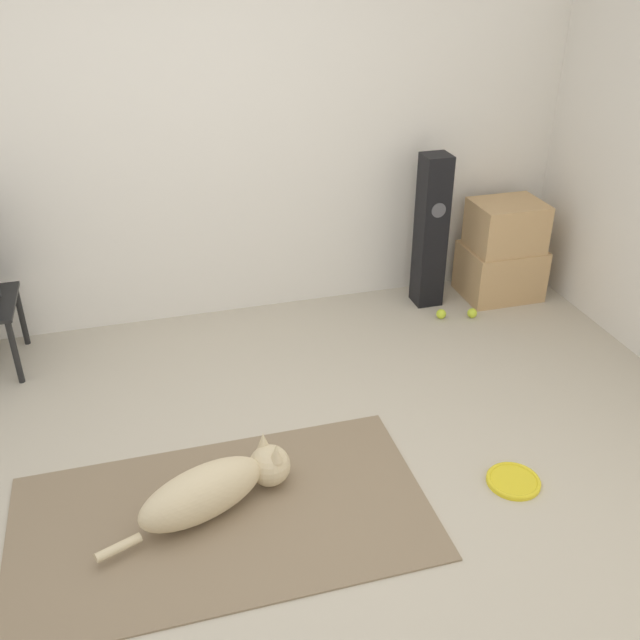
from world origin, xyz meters
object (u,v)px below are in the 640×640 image
(cardboard_box_lower, at_px, (500,271))
(cardboard_box_upper, at_px, (506,226))
(dog, at_px, (215,488))
(tennis_ball_by_boxes, at_px, (472,313))
(frisbee, at_px, (513,481))
(floor_speaker, at_px, (431,232))
(tennis_ball_near_speaker, at_px, (441,314))

(cardboard_box_lower, distance_m, cardboard_box_upper, 0.35)
(dog, relative_size, tennis_ball_by_boxes, 13.68)
(dog, xyz_separation_m, frisbee, (1.39, -0.20, -0.12))
(floor_speaker, bearing_deg, cardboard_box_lower, -3.48)
(cardboard_box_lower, bearing_deg, tennis_ball_near_speaker, -157.42)
(dog, relative_size, cardboard_box_lower, 1.72)
(frisbee, height_order, cardboard_box_lower, cardboard_box_lower)
(tennis_ball_by_boxes, relative_size, tennis_ball_near_speaker, 1.00)
(dog, distance_m, cardboard_box_upper, 2.80)
(cardboard_box_lower, height_order, tennis_ball_by_boxes, cardboard_box_lower)
(cardboard_box_lower, distance_m, tennis_ball_near_speaker, 0.60)
(tennis_ball_near_speaker, bearing_deg, cardboard_box_lower, 22.58)
(cardboard_box_lower, xyz_separation_m, cardboard_box_upper, (-0.01, -0.01, 0.35))
(cardboard_box_lower, relative_size, cardboard_box_upper, 1.12)
(floor_speaker, bearing_deg, frisbee, -100.32)
(cardboard_box_upper, xyz_separation_m, floor_speaker, (-0.54, 0.05, -0.00))
(dog, relative_size, cardboard_box_upper, 1.92)
(dog, distance_m, frisbee, 1.41)
(dog, height_order, floor_speaker, floor_speaker)
(floor_speaker, height_order, tennis_ball_by_boxes, floor_speaker)
(cardboard_box_upper, height_order, tennis_ball_by_boxes, cardboard_box_upper)
(frisbee, relative_size, floor_speaker, 0.24)
(dog, bearing_deg, floor_speaker, 43.60)
(tennis_ball_by_boxes, bearing_deg, cardboard_box_upper, 38.20)
(cardboard_box_lower, distance_m, floor_speaker, 0.65)
(frisbee, bearing_deg, tennis_ball_near_speaker, 77.94)
(dog, xyz_separation_m, tennis_ball_by_boxes, (1.94, 1.34, -0.10))
(frisbee, bearing_deg, tennis_ball_by_boxes, 70.50)
(floor_speaker, bearing_deg, dog, -136.40)
(cardboard_box_lower, relative_size, floor_speaker, 0.50)
(floor_speaker, relative_size, tennis_ball_by_boxes, 15.98)
(frisbee, height_order, floor_speaker, floor_speaker)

